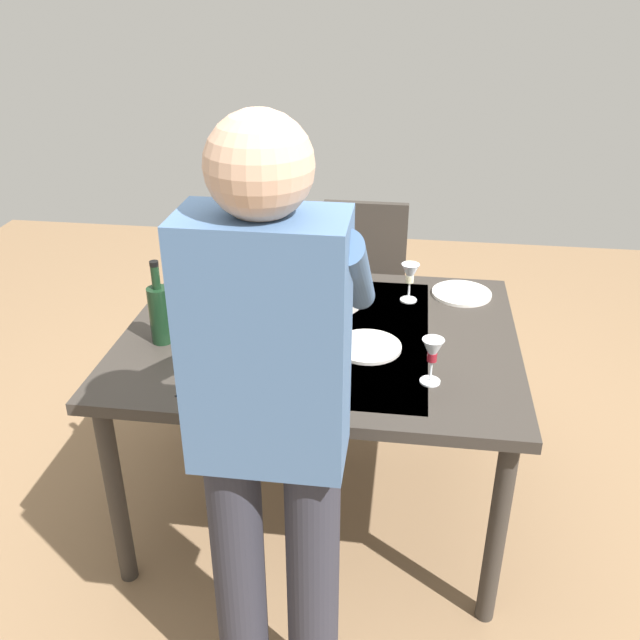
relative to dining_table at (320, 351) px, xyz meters
name	(u,v)px	position (x,y,z in m)	size (l,w,h in m)	color
ground_plane	(320,501)	(0.00, 0.00, -0.69)	(6.00, 6.00, 0.00)	#846647
dining_table	(320,351)	(0.00, 0.00, 0.00)	(1.37, 1.08, 0.77)	#332D28
chair_near	(362,287)	(-0.08, -0.92, -0.16)	(0.40, 0.40, 0.91)	black
person_server	(271,421)	(0.01, 0.80, 0.27)	(0.42, 0.61, 1.69)	#2D2D38
wine_bottle	(160,313)	(0.53, 0.13, 0.19)	(0.07, 0.07, 0.30)	black
wine_glass_left	(432,353)	(-0.38, 0.27, 0.18)	(0.07, 0.07, 0.15)	white
wine_glass_right	(410,276)	(-0.30, -0.30, 0.18)	(0.07, 0.07, 0.15)	white
water_cup_near_left	(214,353)	(0.30, 0.26, 0.12)	(0.08, 0.08, 0.09)	silver
water_cup_near_right	(255,318)	(0.23, 0.02, 0.13)	(0.07, 0.07, 0.11)	silver
serving_bowl_pasta	(323,294)	(0.02, -0.25, 0.11)	(0.30, 0.30, 0.07)	silver
side_bowl_salad	(250,292)	(0.30, -0.23, 0.11)	(0.18, 0.18, 0.07)	silver
dinner_plate_near	(462,293)	(-0.51, -0.38, 0.08)	(0.23, 0.23, 0.01)	silver
dinner_plate_far	(367,347)	(-0.17, 0.09, 0.08)	(0.23, 0.23, 0.01)	silver
table_knife	(194,321)	(0.46, -0.02, 0.08)	(0.01, 0.20, 0.01)	silver
table_fork	(306,391)	(-0.01, 0.38, 0.08)	(0.01, 0.18, 0.01)	silver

